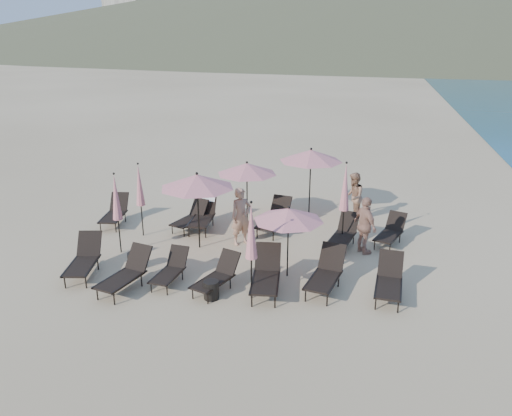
% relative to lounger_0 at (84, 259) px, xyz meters
% --- Properties ---
extents(ground, '(800.00, 800.00, 0.00)m').
position_rel_lounger_0_xyz_m(ground, '(4.55, 0.07, -0.48)').
color(ground, '#D6BA8C').
rests_on(ground, ground).
extents(hotel_skyline, '(109.00, 82.00, 55.00)m').
position_rel_lounger_0_xyz_m(hotel_skyline, '(-89.07, 271.28, 23.71)').
color(hotel_skyline, beige).
rests_on(hotel_skyline, ground).
extents(lounger_0, '(1.08, 1.88, 1.02)m').
position_rel_lounger_0_xyz_m(lounger_0, '(0.00, 0.00, 0.00)').
color(lounger_0, black).
rests_on(lounger_0, ground).
extents(lounger_1, '(1.02, 1.84, 1.00)m').
position_rel_lounger_0_xyz_m(lounger_1, '(1.54, -0.50, -0.01)').
color(lounger_1, black).
rests_on(lounger_1, ground).
extents(lounger_2, '(1.07, 1.67, 0.90)m').
position_rel_lounger_0_xyz_m(lounger_2, '(3.90, -0.01, -0.06)').
color(lounger_2, black).
rests_on(lounger_2, ground).
extents(lounger_3, '(0.94, 1.91, 1.05)m').
position_rel_lounger_0_xyz_m(lounger_3, '(5.16, 0.24, 0.02)').
color(lounger_3, black).
rests_on(lounger_3, ground).
extents(lounger_4, '(0.98, 1.88, 1.03)m').
position_rel_lounger_0_xyz_m(lounger_4, '(6.67, 0.69, 0.00)').
color(lounger_4, black).
rests_on(lounger_4, ground).
extents(lounger_5, '(0.74, 1.73, 0.98)m').
position_rel_lounger_0_xyz_m(lounger_5, '(8.28, 0.70, -0.02)').
color(lounger_5, black).
rests_on(lounger_5, ground).
extents(lounger_6, '(0.92, 1.77, 0.97)m').
position_rel_lounger_0_xyz_m(lounger_6, '(-1.11, 3.81, -0.02)').
color(lounger_6, black).
rests_on(lounger_6, ground).
extents(lounger_7, '(0.86, 1.93, 1.17)m').
position_rel_lounger_0_xyz_m(lounger_7, '(2.05, 4.25, 0.08)').
color(lounger_7, black).
rests_on(lounger_7, ground).
extents(lounger_8, '(1.01, 1.68, 0.91)m').
position_rel_lounger_0_xyz_m(lounger_8, '(1.66, 4.03, -0.05)').
color(lounger_8, black).
rests_on(lounger_8, ground).
extents(lounger_9, '(1.00, 1.93, 1.05)m').
position_rel_lounger_0_xyz_m(lounger_9, '(4.53, 4.48, 0.02)').
color(lounger_9, black).
rests_on(lounger_9, ground).
extents(lounger_10, '(0.94, 1.73, 0.94)m').
position_rel_lounger_0_xyz_m(lounger_10, '(6.93, 3.74, -0.04)').
color(lounger_10, black).
rests_on(lounger_10, ground).
extents(lounger_11, '(1.09, 1.68, 0.90)m').
position_rel_lounger_0_xyz_m(lounger_11, '(8.38, 4.25, -0.06)').
color(lounger_11, black).
rests_on(lounger_11, ground).
extents(lounger_12, '(0.67, 1.50, 0.84)m').
position_rel_lounger_0_xyz_m(lounger_12, '(2.54, 0.10, -0.08)').
color(lounger_12, black).
rests_on(lounger_12, ground).
extents(umbrella_open_0, '(2.30, 2.30, 2.47)m').
position_rel_lounger_0_xyz_m(umbrella_open_0, '(2.50, 2.53, 1.71)').
color(umbrella_open_0, black).
rests_on(umbrella_open_0, ground).
extents(umbrella_open_1, '(1.92, 1.92, 2.07)m').
position_rel_lounger_0_xyz_m(umbrella_open_1, '(5.55, 1.21, 1.35)').
color(umbrella_open_1, black).
rests_on(umbrella_open_1, ground).
extents(umbrella_open_2, '(2.11, 2.11, 2.27)m').
position_rel_lounger_0_xyz_m(umbrella_open_2, '(3.42, 5.03, 1.53)').
color(umbrella_open_2, black).
rests_on(umbrella_open_2, ground).
extents(umbrella_open_3, '(2.33, 2.33, 2.51)m').
position_rel_lounger_0_xyz_m(umbrella_open_3, '(5.43, 6.60, 1.74)').
color(umbrella_open_3, black).
rests_on(umbrella_open_3, ground).
extents(umbrella_closed_0, '(0.31, 0.31, 2.63)m').
position_rel_lounger_0_xyz_m(umbrella_closed_0, '(4.88, -0.23, 1.35)').
color(umbrella_closed_0, black).
rests_on(umbrella_closed_0, ground).
extents(umbrella_closed_1, '(0.32, 0.32, 2.74)m').
position_rel_lounger_0_xyz_m(umbrella_closed_1, '(6.87, 3.83, 1.43)').
color(umbrella_closed_1, black).
rests_on(umbrella_closed_1, ground).
extents(umbrella_closed_2, '(0.29, 0.29, 2.52)m').
position_rel_lounger_0_xyz_m(umbrella_closed_2, '(0.31, 3.05, 1.27)').
color(umbrella_closed_2, black).
rests_on(umbrella_closed_2, ground).
extents(umbrella_closed_3, '(0.30, 0.30, 2.56)m').
position_rel_lounger_0_xyz_m(umbrella_closed_3, '(0.25, 1.60, 1.30)').
color(umbrella_closed_3, black).
rests_on(umbrella_closed_3, ground).
extents(side_table_0, '(0.44, 0.44, 0.46)m').
position_rel_lounger_0_xyz_m(side_table_0, '(1.19, 0.71, -0.25)').
color(side_table_0, black).
rests_on(side_table_0, ground).
extents(side_table_1, '(0.39, 0.39, 0.49)m').
position_rel_lounger_0_xyz_m(side_table_1, '(3.89, -0.49, -0.23)').
color(side_table_1, black).
rests_on(side_table_1, ground).
extents(beachgoer_a, '(0.81, 0.78, 1.87)m').
position_rel_lounger_0_xyz_m(beachgoer_a, '(3.71, 3.12, 0.46)').
color(beachgoer_a, tan).
rests_on(beachgoer_a, ground).
extents(beachgoer_b, '(0.70, 0.89, 1.78)m').
position_rel_lounger_0_xyz_m(beachgoer_b, '(7.07, 6.13, 0.41)').
color(beachgoer_b, '#A47455').
rests_on(beachgoer_b, ground).
extents(beachgoer_c, '(0.97, 1.12, 1.81)m').
position_rel_lounger_0_xyz_m(beachgoer_c, '(7.57, 3.29, 0.43)').
color(beachgoer_c, tan).
rests_on(beachgoer_c, ground).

